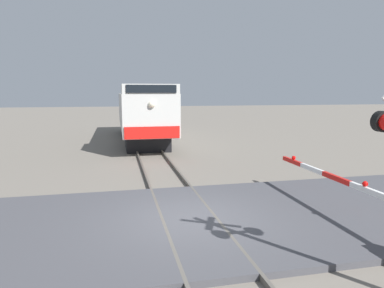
{
  "coord_description": "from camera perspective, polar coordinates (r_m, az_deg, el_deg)",
  "views": [
    {
      "loc": [
        -1.84,
        -8.58,
        3.48
      ],
      "look_at": [
        0.83,
        3.42,
        1.63
      ],
      "focal_mm": 32.04,
      "sensor_mm": 36.0,
      "label": 1
    }
  ],
  "objects": [
    {
      "name": "road_surface",
      "position": [
        9.41,
        -0.43,
        -12.66
      ],
      "size": [
        36.0,
        6.13,
        0.15
      ],
      "primitive_type": "cube",
      "color": "#47474C",
      "rests_on": "ground_plane"
    },
    {
      "name": "rail_track_left",
      "position": [
        9.3,
        -4.87,
        -12.97
      ],
      "size": [
        0.08,
        80.0,
        0.15
      ],
      "primitive_type": "cube",
      "color": "#59544C",
      "rests_on": "ground_plane"
    },
    {
      "name": "locomotive",
      "position": [
        25.12,
        -8.35,
        5.19
      ],
      "size": [
        3.06,
        14.88,
        3.93
      ],
      "color": "black",
      "rests_on": "ground_plane"
    },
    {
      "name": "rail_track_right",
      "position": [
        9.57,
        3.87,
        -12.3
      ],
      "size": [
        0.08,
        80.0,
        0.15
      ],
      "primitive_type": "cube",
      "color": "#59544C",
      "rests_on": "ground_plane"
    },
    {
      "name": "ground_plane",
      "position": [
        9.44,
        -0.43,
        -13.09
      ],
      "size": [
        160.0,
        160.0,
        0.0
      ],
      "primitive_type": "plane",
      "color": "slate"
    }
  ]
}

